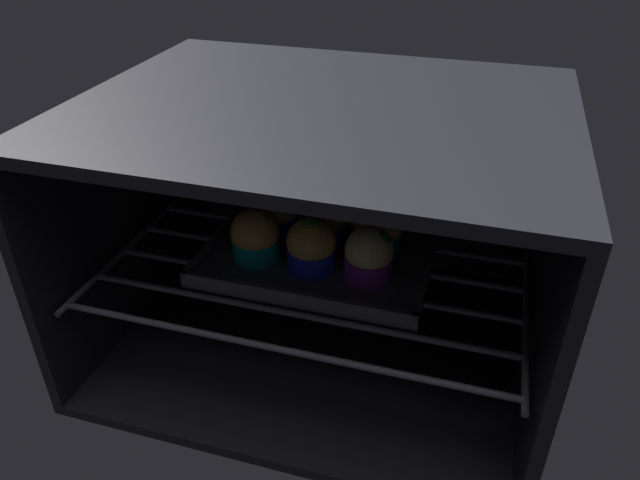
{
  "coord_description": "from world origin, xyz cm",
  "views": [
    {
      "loc": [
        19.34,
        -43.81,
        59.45
      ],
      "look_at": [
        0.0,
        21.07,
        17.0
      ],
      "focal_mm": 33.7,
      "sensor_mm": 36.0,
      "label": 1
    }
  ],
  "objects": [
    {
      "name": "oven_cavity",
      "position": [
        0.0,
        26.25,
        17.0
      ],
      "size": [
        59.0,
        47.0,
        37.0
      ],
      "color": "black",
      "rests_on": "ground"
    },
    {
      "name": "oven_rack",
      "position": [
        0.0,
        22.0,
        13.6
      ],
      "size": [
        54.8,
        42.0,
        0.8
      ],
      "color": "#51515B",
      "rests_on": "oven_cavity"
    },
    {
      "name": "baking_tray",
      "position": [
        0.0,
        21.07,
        14.7
      ],
      "size": [
        29.93,
        22.44,
        2.2
      ],
      "color": "#4C4C51",
      "rests_on": "oven_rack"
    },
    {
      "name": "muffin_row0_col0",
      "position": [
        -7.69,
        17.4,
        18.35
      ],
      "size": [
        6.35,
        6.35,
        6.98
      ],
      "color": "#0C8C84",
      "rests_on": "baking_tray"
    },
    {
      "name": "muffin_row0_col1",
      "position": [
        0.22,
        17.15,
        18.44
      ],
      "size": [
        6.28,
        6.28,
        7.49
      ],
      "color": "#1928B7",
      "rests_on": "baking_tray"
    },
    {
      "name": "muffin_row0_col2",
      "position": [
        7.48,
        17.38,
        18.35
      ],
      "size": [
        6.21,
        6.21,
        6.93
      ],
      "color": "#7A238C",
      "rests_on": "baking_tray"
    },
    {
      "name": "muffin_row1_col0",
      "position": [
        -7.28,
        24.61,
        18.25
      ],
      "size": [
        6.39,
        6.39,
        6.96
      ],
      "color": "#1928B7",
      "rests_on": "baking_tray"
    },
    {
      "name": "muffin_row1_col1",
      "position": [
        -0.2,
        24.46,
        18.16
      ],
      "size": [
        6.21,
        6.21,
        6.75
      ],
      "color": "#1928B7",
      "rests_on": "baking_tray"
    },
    {
      "name": "muffin_row1_col2",
      "position": [
        7.08,
        24.47,
        18.4
      ],
      "size": [
        6.82,
        6.82,
        7.16
      ],
      "color": "#0C8C84",
      "rests_on": "baking_tray"
    }
  ]
}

